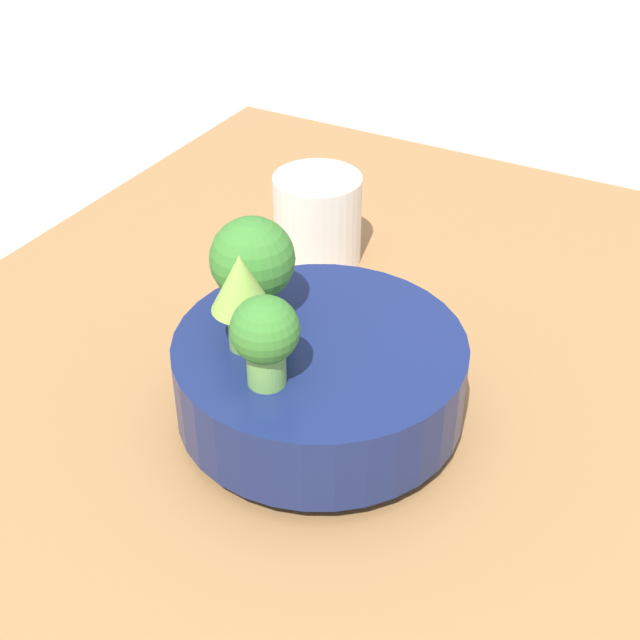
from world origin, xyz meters
TOP-DOWN VIEW (x-y plane):
  - ground_plane at (0.00, 0.00)m, footprint 6.00×6.00m
  - table at (0.00, 0.00)m, footprint 1.08×0.85m
  - bowl at (0.02, 0.03)m, footprint 0.22×0.22m
  - broccoli_floret_left at (-0.04, 0.04)m, footprint 0.05×0.05m
  - broccoli_floret_back at (0.02, 0.09)m, footprint 0.06×0.06m
  - romanesco_piece_far at (-0.02, 0.07)m, footprint 0.04×0.04m
  - cup at (0.23, 0.15)m, footprint 0.09×0.09m

SIDE VIEW (x-z plane):
  - ground_plane at x=0.00m, z-range 0.00..0.00m
  - table at x=0.00m, z-range 0.00..0.04m
  - bowl at x=0.02m, z-range 0.05..0.12m
  - cup at x=0.23m, z-range 0.04..0.13m
  - broccoli_floret_left at x=-0.04m, z-range 0.12..0.19m
  - broccoli_floret_back at x=0.02m, z-range 0.12..0.21m
  - romanesco_piece_far at x=-0.02m, z-range 0.13..0.21m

